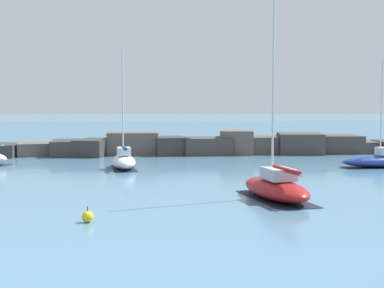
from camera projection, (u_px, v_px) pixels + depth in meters
The scene contains 5 objects.
open_sea_beyond at pixel (159, 129), 115.42m from camera, with size 400.00×116.00×0.01m.
breakwater_jetty at pixel (205, 145), 55.95m from camera, with size 61.42×6.63×2.56m.
sailboat_moored_0 at pixel (276, 187), 29.14m from camera, with size 3.57×6.84×10.83m.
sailboat_moored_3 at pixel (124, 160), 43.15m from camera, with size 2.47×5.60×9.64m.
mooring_buoy_orange_near at pixel (88, 217), 23.37m from camera, with size 0.51×0.51×0.71m.
Camera 1 is at (-3.25, -9.87, 5.13)m, focal length 50.00 mm.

